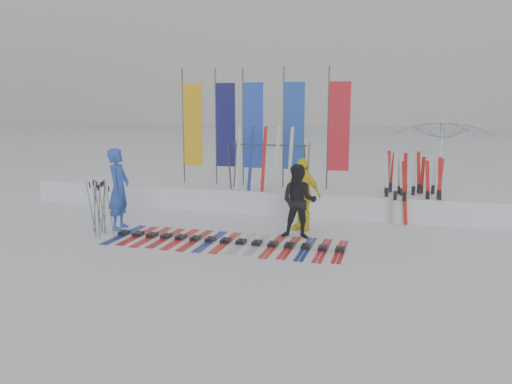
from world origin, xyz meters
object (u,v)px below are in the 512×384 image
(person_yellow, at_px, (302,194))
(ski_rack, at_px, (269,160))
(person_black, at_px, (299,202))
(tent_canopy, at_px, (441,162))
(person_blue, at_px, (119,189))
(ski_row, at_px, (226,241))

(person_yellow, relative_size, ski_rack, 0.80)
(person_black, height_order, ski_rack, ski_rack)
(tent_canopy, bearing_deg, person_blue, -146.38)
(ski_row, bearing_deg, person_blue, 170.24)
(person_yellow, bearing_deg, ski_rack, 150.79)
(person_yellow, xyz_separation_m, ski_row, (-1.31, -1.51, -0.79))
(ski_row, bearing_deg, ski_rack, 87.88)
(person_blue, relative_size, ski_rack, 0.91)
(person_blue, distance_m, ski_rack, 3.92)
(person_yellow, height_order, ski_row, person_yellow)
(ski_row, xyz_separation_m, ski_rack, (0.12, 3.14, 1.35))
(person_blue, xyz_separation_m, ski_row, (2.71, -0.47, -0.89))
(tent_canopy, bearing_deg, person_black, -124.94)
(person_black, distance_m, tent_canopy, 5.49)
(person_blue, xyz_separation_m, person_black, (4.09, 0.32, -0.13))
(person_blue, bearing_deg, tent_canopy, -64.38)
(person_yellow, relative_size, tent_canopy, 0.60)
(tent_canopy, distance_m, ski_row, 7.04)
(person_black, bearing_deg, person_yellow, 93.39)
(person_yellow, bearing_deg, person_black, -60.10)
(tent_canopy, xyz_separation_m, ski_row, (-4.51, -5.27, -1.20))
(person_blue, height_order, person_yellow, person_blue)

